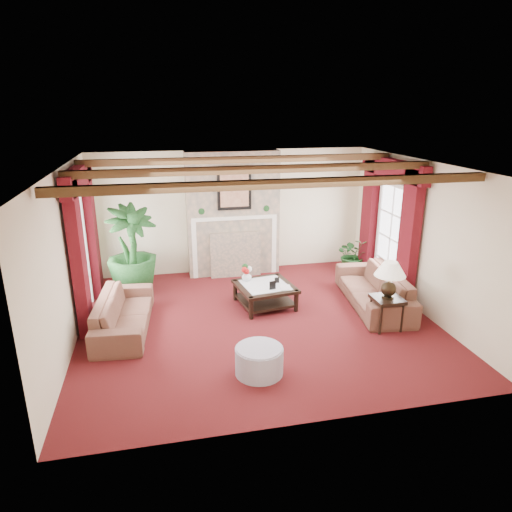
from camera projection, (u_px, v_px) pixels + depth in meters
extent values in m
plane|color=#3D0D0A|center=(258.00, 321.00, 7.98)|extent=(6.00, 6.00, 0.00)
plane|color=white|center=(258.00, 166.00, 7.13)|extent=(6.00, 6.00, 0.00)
cube|color=beige|center=(232.00, 212.00, 10.11)|extent=(6.00, 0.02, 2.70)
cube|color=beige|center=(66.00, 260.00, 6.96)|extent=(0.02, 5.50, 2.70)
cube|color=beige|center=(422.00, 237.00, 8.15)|extent=(0.02, 5.50, 2.70)
imported|color=#3E1021|center=(123.00, 307.00, 7.59)|extent=(2.14, 0.93, 0.80)
imported|color=#3E1021|center=(374.00, 283.00, 8.52)|extent=(2.41, 1.20, 0.88)
imported|color=black|center=(133.00, 269.00, 9.10)|extent=(2.43, 2.58, 0.99)
imported|color=black|center=(353.00, 259.00, 10.23)|extent=(0.95, 1.01, 0.65)
cylinder|color=#9493A6|center=(259.00, 361.00, 6.38)|extent=(0.68, 0.68, 0.39)
imported|color=silver|center=(247.00, 276.00, 8.68)|extent=(0.31, 0.31, 0.19)
imported|color=black|center=(280.00, 282.00, 8.28)|extent=(0.20, 0.06, 0.27)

